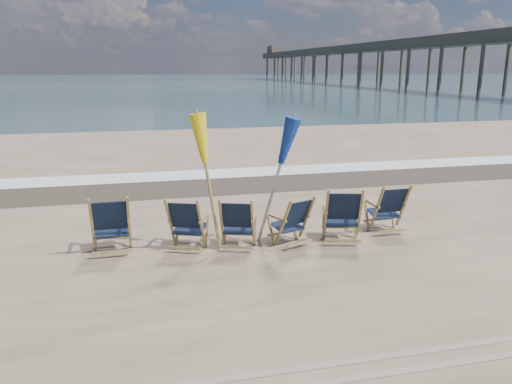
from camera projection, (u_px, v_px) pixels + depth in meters
ocean at (143, 80)px, 128.44m from camera, size 400.00×400.00×0.00m
surf_foam at (210, 174)px, 15.49m from camera, size 200.00×1.40×0.01m
wet_sand_strip at (218, 184)px, 14.07m from camera, size 200.00×2.60×0.00m
beach_chair_0 at (129, 224)px, 8.71m from camera, size 0.72×0.80×1.10m
beach_chair_1 at (201, 225)px, 8.80m from camera, size 0.88×0.92×1.02m
beach_chair_2 at (253, 224)px, 8.87m from camera, size 0.84×0.89×1.00m
beach_chair_3 at (307, 219)px, 9.23m from camera, size 0.82×0.87×0.97m
beach_chair_4 at (360, 216)px, 9.19m from camera, size 0.90×0.96×1.11m
beach_chair_5 at (404, 208)px, 9.85m from camera, size 0.67×0.75×1.03m
umbrella_yellow at (209, 145)px, 8.59m from camera, size 0.30×0.30×2.45m
umbrella_blue at (274, 144)px, 8.92m from camera, size 0.30×0.30×2.42m
fishing_pier at (375, 59)px, 84.92m from camera, size 4.40×140.00×9.30m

